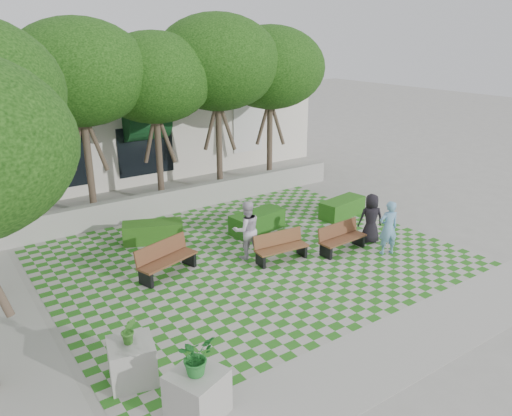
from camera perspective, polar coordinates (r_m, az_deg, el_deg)
ground at (r=14.87m, az=1.73°, el=-7.06°), size 90.00×90.00×0.00m
lawn at (r=15.60m, az=-0.46°, el=-5.69°), size 12.00×12.00×0.00m
sidewalk_south at (r=11.96m, az=15.71°, el=-15.12°), size 16.00×2.00×0.01m
retaining_wall at (r=19.64m, az=-9.05°, el=0.89°), size 15.00×0.36×0.90m
bench_east at (r=16.15m, az=9.74°, el=-3.42°), size 1.73×0.66×0.90m
bench_mid at (r=15.30m, az=2.83°, el=-4.50°), size 1.73×0.71×0.88m
bench_west at (r=14.63m, az=-10.24°, el=-5.80°), size 1.97×1.15×0.98m
hedge_east at (r=19.20m, az=9.82°, el=0.04°), size 2.02×1.07×0.67m
hedge_midright at (r=17.50m, az=0.15°, el=-1.57°), size 2.10×1.08×0.70m
hedge_midleft at (r=16.99m, az=-11.70°, el=-2.70°), size 2.10×1.46×0.68m
planter_front at (r=9.59m, az=-6.77°, el=-19.41°), size 1.17×1.17×1.62m
planter_back at (r=10.68m, az=-14.00°, el=-16.46°), size 1.07×1.07×1.47m
person_blue at (r=16.09m, az=14.88°, el=-2.20°), size 0.74×0.60×1.75m
person_dark at (r=16.86m, az=12.99°, el=-1.17°), size 0.97×0.84×1.67m
person_white at (r=15.29m, az=-1.09°, el=-2.49°), size 1.02×0.87×1.84m
tree_row at (r=17.75m, az=-15.09°, el=14.14°), size 17.70×13.40×7.41m
building at (r=26.61m, az=-15.08°, el=9.97°), size 18.00×8.92×5.15m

